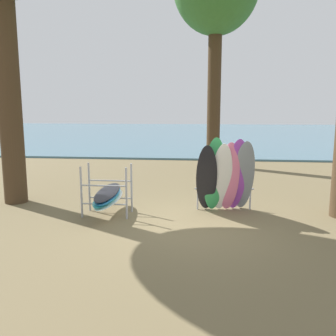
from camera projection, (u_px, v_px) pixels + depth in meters
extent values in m
plane|color=brown|center=(189.00, 225.00, 8.23)|extent=(80.00, 80.00, 0.00)
cube|color=#477084|center=(202.00, 133.00, 35.77)|extent=(80.00, 36.00, 0.10)
cylinder|color=#42301E|center=(8.00, 83.00, 9.72)|extent=(0.62, 0.62, 6.52)
cylinder|color=#42301E|center=(214.00, 91.00, 16.11)|extent=(0.59, 0.59, 6.63)
ellipsoid|color=black|center=(207.00, 179.00, 9.03)|extent=(0.54, 0.90, 1.78)
ellipsoid|color=#339E56|center=(214.00, 175.00, 9.02)|extent=(0.60, 0.80, 1.95)
ellipsoid|color=white|center=(221.00, 178.00, 9.05)|extent=(0.60, 0.83, 1.81)
ellipsoid|color=pink|center=(229.00, 177.00, 9.06)|extent=(0.56, 0.76, 1.83)
ellipsoid|color=purple|center=(236.00, 176.00, 9.06)|extent=(0.59, 0.89, 1.91)
ellipsoid|color=gray|center=(244.00, 176.00, 9.07)|extent=(0.54, 0.94, 1.87)
cylinder|color=#9EA0A5|center=(198.00, 199.00, 9.49)|extent=(0.04, 0.04, 0.55)
cylinder|color=#9EA0A5|center=(250.00, 199.00, 9.46)|extent=(0.04, 0.04, 0.55)
cylinder|color=#9EA0A5|center=(224.00, 189.00, 9.43)|extent=(1.52, 0.17, 0.04)
cylinder|color=#9EA0A5|center=(81.00, 192.00, 8.72)|extent=(0.05, 0.05, 1.25)
cylinder|color=#9EA0A5|center=(126.00, 193.00, 8.61)|extent=(0.05, 0.05, 1.25)
cylinder|color=#9EA0A5|center=(89.00, 187.00, 9.31)|extent=(0.05, 0.05, 1.25)
cylinder|color=#9EA0A5|center=(132.00, 188.00, 9.20)|extent=(0.05, 0.05, 1.25)
cylinder|color=#9EA0A5|center=(104.00, 204.00, 8.71)|extent=(1.10, 0.04, 0.04)
cylinder|color=#9EA0A5|center=(104.00, 186.00, 8.64)|extent=(1.10, 0.04, 0.04)
cylinder|color=#9EA0A5|center=(111.00, 198.00, 9.30)|extent=(1.10, 0.04, 0.04)
cylinder|color=#9EA0A5|center=(110.00, 181.00, 9.23)|extent=(1.10, 0.04, 0.04)
ellipsoid|color=white|center=(109.00, 199.00, 8.99)|extent=(0.54, 2.11, 0.06)
ellipsoid|color=#38B2AD|center=(107.00, 197.00, 8.99)|extent=(0.60, 2.12, 0.06)
ellipsoid|color=#2D8ED1|center=(108.00, 194.00, 8.98)|extent=(0.65, 2.13, 0.06)
ellipsoid|color=black|center=(108.00, 192.00, 8.97)|extent=(0.65, 2.13, 0.06)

